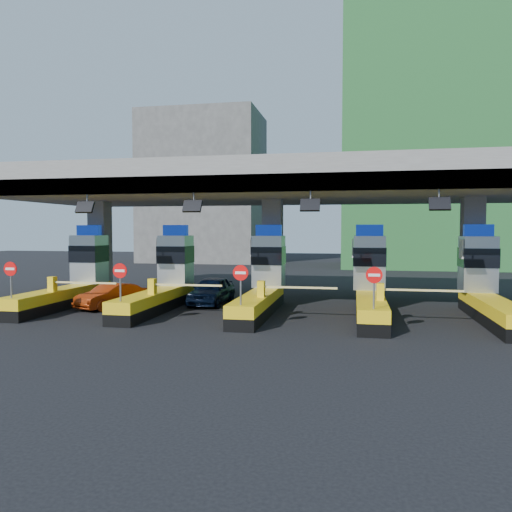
# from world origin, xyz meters

# --- Properties ---
(ground) EXTENTS (120.00, 120.00, 0.00)m
(ground) POSITION_xyz_m (0.00, 0.00, 0.00)
(ground) COLOR black
(ground) RESTS_ON ground
(toll_canopy) EXTENTS (28.00, 12.09, 7.00)m
(toll_canopy) POSITION_xyz_m (0.00, 2.87, 6.13)
(toll_canopy) COLOR slate
(toll_canopy) RESTS_ON ground
(toll_lane_far_left) EXTENTS (4.43, 8.00, 4.16)m
(toll_lane_far_left) POSITION_xyz_m (-10.00, 0.28, 1.40)
(toll_lane_far_left) COLOR black
(toll_lane_far_left) RESTS_ON ground
(toll_lane_left) EXTENTS (4.43, 8.00, 4.16)m
(toll_lane_left) POSITION_xyz_m (-5.00, 0.28, 1.40)
(toll_lane_left) COLOR black
(toll_lane_left) RESTS_ON ground
(toll_lane_center) EXTENTS (4.43, 8.00, 4.16)m
(toll_lane_center) POSITION_xyz_m (0.00, 0.28, 1.40)
(toll_lane_center) COLOR black
(toll_lane_center) RESTS_ON ground
(toll_lane_right) EXTENTS (4.43, 8.00, 4.16)m
(toll_lane_right) POSITION_xyz_m (5.00, 0.28, 1.40)
(toll_lane_right) COLOR black
(toll_lane_right) RESTS_ON ground
(toll_lane_far_right) EXTENTS (4.43, 8.00, 4.16)m
(toll_lane_far_right) POSITION_xyz_m (10.00, 0.28, 1.40)
(toll_lane_far_right) COLOR black
(toll_lane_far_right) RESTS_ON ground
(bg_building_scaffold) EXTENTS (18.00, 12.00, 28.00)m
(bg_building_scaffold) POSITION_xyz_m (12.00, 32.00, 14.00)
(bg_building_scaffold) COLOR #1E5926
(bg_building_scaffold) RESTS_ON ground
(bg_building_concrete) EXTENTS (14.00, 10.00, 18.00)m
(bg_building_concrete) POSITION_xyz_m (-14.00, 36.00, 9.00)
(bg_building_concrete) COLOR #4C4C49
(bg_building_concrete) RESTS_ON ground
(van) EXTENTS (1.79, 4.25, 1.44)m
(van) POSITION_xyz_m (-3.05, 1.87, 0.72)
(van) COLOR black
(van) RESTS_ON ground
(red_car) EXTENTS (2.61, 3.92, 1.22)m
(red_car) POSITION_xyz_m (-7.61, -0.38, 0.61)
(red_car) COLOR maroon
(red_car) RESTS_ON ground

